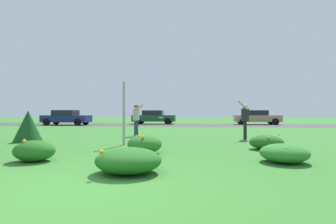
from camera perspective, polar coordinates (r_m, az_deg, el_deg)
The scene contains 16 objects.
ground_plane at distance 15.37m, azimuth -0.88°, elevation -4.60°, with size 120.00×120.00×0.00m, color #387A2D.
highway_strip at distance 26.63m, azimuth 2.21°, elevation -2.73°, with size 120.00×7.35×0.01m, color #424244.
highway_center_stripe at distance 26.63m, azimuth 2.21°, elevation -2.72°, with size 120.00×0.16×0.00m, color yellow.
daylily_clump_mid_right at distance 7.89m, azimuth -4.97°, elevation -6.80°, with size 1.00×1.09×0.55m.
daylily_clump_near_camera at distance 5.39m, azimuth -8.37°, elevation -10.11°, with size 1.30×1.25×0.52m.
daylily_clump_mid_center at distance 9.28m, azimuth 20.15°, elevation -6.04°, with size 1.08×0.95×0.49m.
daylily_clump_front_center at distance 7.03m, azimuth 23.42°, elevation -8.00°, with size 1.13×1.18×0.44m.
daylily_clump_mid_left at distance 7.35m, azimuth -26.48°, elevation -7.39°, with size 0.99×0.86×0.55m.
sign_post_near_path at distance 9.92m, azimuth -9.31°, elevation -0.31°, with size 0.07×0.10×2.32m.
evergreen_shrub_side at distance 12.39m, azimuth -27.55°, elevation -2.67°, with size 1.14×1.14×1.28m, color #19471E.
person_thrower_red_cap_gray_shirt at distance 13.77m, azimuth -6.76°, elevation -1.12°, with size 0.55×0.52×1.64m.
person_catcher_dark_shirt at distance 12.55m, azimuth 16.02°, elevation -1.24°, with size 0.52×0.52×1.73m.
frisbee_lime at distance 13.37m, azimuth -1.51°, elevation -1.19°, with size 0.27×0.27×0.08m.
car_navy_leftmost at distance 27.96m, azimuth -20.76°, elevation -1.09°, with size 4.50×2.00×1.45m.
car_dark_green_center_left at distance 28.57m, azimuth -3.03°, elevation -1.09°, with size 4.50×2.00×1.45m.
car_tan_center_right at distance 28.81m, azimuth 18.33°, elevation -1.07°, with size 4.50×2.00×1.45m.
Camera 1 is at (1.94, -3.88, 1.18)m, focal length 28.74 mm.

